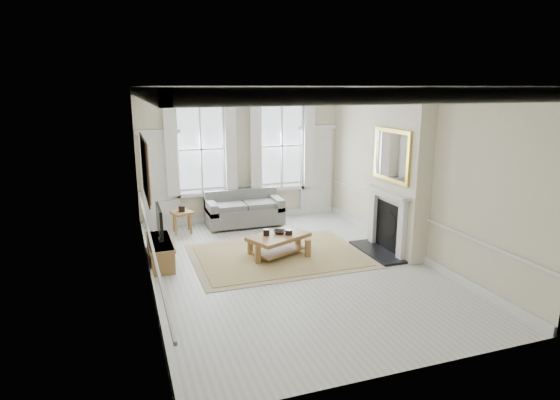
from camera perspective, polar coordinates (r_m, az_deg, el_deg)
name	(u,v)px	position (r m, az deg, el deg)	size (l,w,h in m)	color
floor	(291,268)	(9.08, 1.34, -8.29)	(7.20, 7.20, 0.00)	#B7B5AD
ceiling	(292,86)	(8.42, 1.48, 13.70)	(7.20, 7.20, 0.00)	white
back_wall	(242,155)	(11.98, -4.66, 5.49)	(5.20, 5.20, 0.00)	beige
left_wall	(145,192)	(8.07, -16.16, 1.00)	(7.20, 7.20, 0.00)	beige
right_wall	(412,173)	(9.79, 15.83, 3.18)	(7.20, 7.20, 0.00)	beige
window_left	(201,149)	(11.69, -9.63, 6.13)	(1.26, 0.20, 2.20)	#B2BCC6
window_right	(282,146)	(12.21, 0.19, 6.64)	(1.26, 0.20, 2.20)	#B2BCC6
door_left	(161,182)	(11.70, -14.33, 2.18)	(0.90, 0.08, 2.30)	silver
door_right	(316,172)	(12.69, 4.44, 3.44)	(0.90, 0.08, 2.30)	silver
painting	(145,168)	(8.30, -16.16, 3.80)	(0.05, 1.66, 1.06)	#AF7A1E
chimney_breast	(399,172)	(9.86, 14.33, 3.34)	(0.35, 1.70, 3.38)	beige
hearth	(377,252)	(10.06, 11.74, -6.19)	(0.55, 1.50, 0.05)	black
fireplace	(387,218)	(9.95, 12.92, -2.21)	(0.21, 1.45, 1.33)	silver
mirror	(391,155)	(9.69, 13.39, 5.32)	(0.06, 1.26, 1.06)	gold
sofa	(244,211)	(11.75, -4.43, -1.33)	(1.86, 0.91, 0.86)	#5C5C5A
side_table	(182,216)	(11.31, -11.86, -1.90)	(0.55, 0.55, 0.52)	brown
rug	(279,256)	(9.68, -0.15, -6.79)	(3.50, 2.60, 0.02)	#9D8651
coffee_table	(279,239)	(9.56, -0.16, -4.74)	(1.40, 1.15, 0.46)	brown
ceramic_pot_a	(266,232)	(9.48, -1.69, -3.97)	(0.13, 0.13, 0.13)	black
ceramic_pot_b	(289,232)	(9.53, 1.08, -3.95)	(0.15, 0.15, 0.11)	black
bowl	(279,232)	(9.63, -0.07, -3.90)	(0.26, 0.26, 0.06)	black
tv_stand	(160,252)	(9.51, -14.39, -6.17)	(0.43, 1.33, 0.48)	brown
tv	(160,221)	(9.32, -14.48, -2.49)	(0.08, 0.90, 0.68)	black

